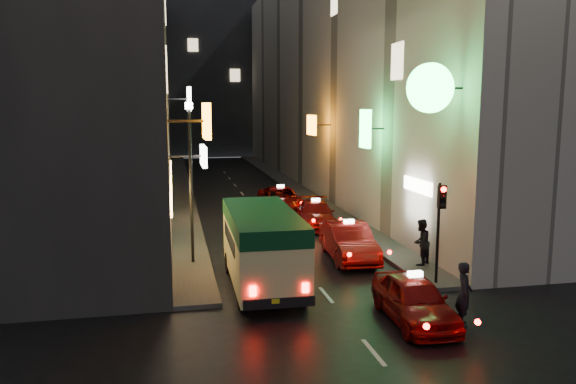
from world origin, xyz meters
TOP-DOWN VIEW (x-y plane):
  - building_left at (-8.00, 33.99)m, footprint 7.49×52.00m
  - building_right at (8.00, 33.99)m, footprint 8.04×52.00m
  - building_far at (0.00, 66.00)m, footprint 30.00×10.00m
  - sidewalk_left at (-4.25, 34.00)m, footprint 1.50×52.00m
  - sidewalk_right at (4.25, 34.00)m, footprint 1.50×52.00m
  - minibus at (-1.95, 9.71)m, footprint 2.29×6.29m
  - taxi_near at (1.87, 5.72)m, footprint 2.22×5.04m
  - taxi_second at (2.09, 12.60)m, footprint 2.56×5.61m
  - taxi_third at (2.37, 19.03)m, footprint 2.77×5.13m
  - taxi_far at (1.44, 23.83)m, footprint 2.31×5.27m
  - pedestrian_crossing at (3.17, 5.23)m, footprint 0.65×0.80m
  - pedestrian_sidewalk at (4.42, 10.78)m, footprint 0.89×0.86m
  - traffic_light at (4.00, 8.47)m, footprint 0.26×0.43m
  - lamp_post at (-4.20, 13.00)m, footprint 0.28×0.28m

SIDE VIEW (x-z plane):
  - sidewalk_left at x=-4.25m, z-range 0.00..0.15m
  - sidewalk_right at x=4.25m, z-range 0.00..0.15m
  - taxi_third at x=2.37m, z-range -0.08..1.63m
  - taxi_near at x=1.87m, z-range -0.08..1.66m
  - taxi_far at x=1.44m, z-range -0.08..1.74m
  - taxi_second at x=2.09m, z-range -0.08..1.83m
  - pedestrian_crossing at x=3.17m, z-range 0.00..2.10m
  - pedestrian_sidewalk at x=4.42m, z-range 0.15..2.18m
  - minibus at x=-1.95m, z-range 0.35..3.05m
  - traffic_light at x=4.00m, z-range 0.94..4.44m
  - lamp_post at x=-4.20m, z-range 0.61..6.84m
  - building_left at x=-8.00m, z-range 0.00..18.00m
  - building_right at x=8.00m, z-range 0.00..18.00m
  - building_far at x=0.00m, z-range 0.00..22.00m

